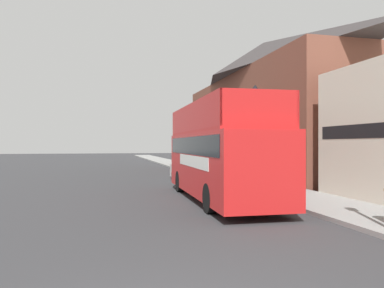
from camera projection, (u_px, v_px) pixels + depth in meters
The scene contains 6 objects.
ground_plane at pixel (113, 179), 24.50m from camera, with size 144.00×144.00×0.00m, color #333335.
sidewalk at pixel (234, 180), 23.34m from camera, with size 3.05×108.00×0.14m.
brick_terrace_rear at pixel (264, 108), 29.84m from camera, with size 6.00×22.86×10.43m.
tour_bus at pixel (219, 157), 15.48m from camera, with size 2.83×9.70×3.94m.
parked_car_ahead_of_bus at pixel (192, 170), 23.00m from camera, with size 1.94×4.66×1.55m.
lamp_post_second at pixel (255, 118), 17.93m from camera, with size 0.35×0.35×5.02m.
Camera 1 is at (-0.79, -4.04, 2.30)m, focal length 35.00 mm.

